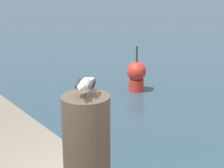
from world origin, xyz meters
name	(u,v)px	position (x,y,z in m)	size (l,w,h in m)	color
mooring_post	(87,155)	(-0.50, -0.47, 1.93)	(0.38, 0.38, 1.00)	#382D23
seagull	(85,85)	(-0.50, -0.48, 2.52)	(0.32, 0.30, 0.14)	#C66960
channel_buoy	(136,75)	(-6.00, 4.73, 0.48)	(0.56, 0.56, 1.33)	red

